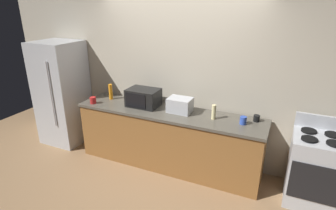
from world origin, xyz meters
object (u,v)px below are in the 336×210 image
refrigerator (62,93)px  bottle_hand_soap (214,112)px  bottle_dish_soap (111,92)px  toaster_oven (180,105)px  mug_red (93,100)px  microwave (143,98)px  stove_range (314,169)px  mug_black (257,118)px  mug_blue (243,120)px

refrigerator → bottle_hand_soap: 2.73m
bottle_dish_soap → bottle_hand_soap: (1.76, -0.09, -0.02)m
toaster_oven → mug_red: (-1.38, -0.25, -0.05)m
microwave → bottle_hand_soap: (1.12, -0.04, -0.03)m
bottle_dish_soap → bottle_hand_soap: bottle_dish_soap is taller
refrigerator → stove_range: size_ratio=1.67×
microwave → stove_range: bearing=-1.1°
mug_red → mug_black: bearing=8.3°
mug_blue → toaster_oven: bearing=176.8°
microwave → bottle_hand_soap: microwave is taller
refrigerator → microwave: bearing=1.7°
bottle_hand_soap → mug_red: size_ratio=1.98×
mug_blue → bottle_hand_soap: bearing=-179.8°
stove_range → bottle_dish_soap: bottle_dish_soap is taller
toaster_oven → bottle_hand_soap: bearing=-5.7°
bottle_dish_soap → mug_blue: bearing=-2.4°
refrigerator → toaster_oven: size_ratio=5.29×
bottle_dish_soap → bottle_hand_soap: 1.76m
bottle_dish_soap → mug_blue: size_ratio=2.43×
stove_range → toaster_oven: bearing=178.1°
bottle_dish_soap → mug_black: bottle_dish_soap is taller
mug_blue → mug_black: (0.15, 0.16, -0.01)m
mug_black → stove_range: bearing=-12.5°
bottle_dish_soap → mug_red: size_ratio=2.45×
bottle_hand_soap → mug_red: bottle_hand_soap is taller
bottle_dish_soap → stove_range: bearing=-1.8°
stove_range → mug_blue: (-0.92, 0.01, 0.49)m
stove_range → mug_black: stove_range is taller
stove_range → bottle_hand_soap: bearing=179.7°
refrigerator → microwave: (1.61, 0.05, 0.13)m
mug_blue → mug_black: bearing=47.4°
stove_range → microwave: bearing=178.9°
microwave → mug_black: bearing=4.2°
bottle_dish_soap → mug_blue: bottle_dish_soap is taller
mug_blue → mug_red: size_ratio=1.01×
toaster_oven → mug_blue: size_ratio=3.25×
mug_red → bottle_hand_soap: bearing=5.9°
mug_red → refrigerator: bearing=167.3°
refrigerator → bottle_dish_soap: bearing=5.8°
refrigerator → toaster_oven: refrigerator is taller
stove_range → mug_black: 0.92m
refrigerator → mug_black: bearing=3.0°
refrigerator → stove_range: bearing=0.0°
mug_black → mug_red: bearing=-171.7°
stove_range → bottle_dish_soap: 3.13m
stove_range → mug_red: stove_range is taller
bottle_dish_soap → microwave: bearing=-4.4°
stove_range → mug_red: size_ratio=10.41×
microwave → toaster_oven: size_ratio=1.41×
microwave → mug_red: 0.82m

